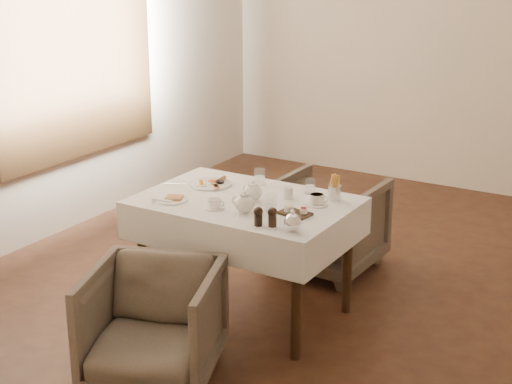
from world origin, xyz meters
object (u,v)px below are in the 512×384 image
object	(u,v)px
breakfast_plate	(211,183)
teapot_centre	(253,191)
table	(245,218)
armchair_far	(326,224)
armchair_near	(153,323)

from	to	relation	value
breakfast_plate	teapot_centre	distance (m)	0.42
breakfast_plate	table	bearing A→B (deg)	-5.25
table	armchair_far	distance (m)	0.96
armchair_near	breakfast_plate	xyz separation A→B (m)	(-0.32, 1.03, 0.45)
table	armchair_far	bearing A→B (deg)	82.68
armchair_far	breakfast_plate	bearing A→B (deg)	60.33
teapot_centre	armchair_far	bearing A→B (deg)	103.89
table	breakfast_plate	size ratio (longest dim) A/B	4.72
armchair_near	teapot_centre	size ratio (longest dim) A/B	4.41
armchair_near	teapot_centre	bearing A→B (deg)	65.13
table	armchair_far	size ratio (longest dim) A/B	1.76
armchair_near	breakfast_plate	size ratio (longest dim) A/B	2.55
breakfast_plate	teapot_centre	bearing A→B (deg)	-1.48
armchair_far	table	bearing A→B (deg)	84.30
table	teapot_centre	size ratio (longest dim) A/B	8.18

